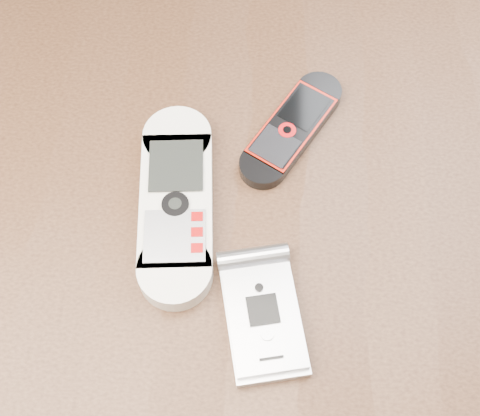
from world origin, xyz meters
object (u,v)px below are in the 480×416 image
Objects in this scene: nokia_black_red at (292,128)px; motorola_razr at (263,317)px; table at (235,262)px; nokia_white at (176,202)px.

motorola_razr is (-0.02, -0.18, 0.00)m from nokia_black_red.
nokia_black_red is at bearing 60.48° from table.
nokia_white is at bearing 176.40° from table.
motorola_razr is at bearing -55.67° from nokia_white.
nokia_black_red is 1.22× the size of motorola_razr.
nokia_white is 0.12m from motorola_razr.
table is at bearing -87.98° from nokia_black_red.
nokia_black_red is 0.18m from motorola_razr.
table is 6.55× the size of nokia_white.
nokia_black_red reaches higher than table.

